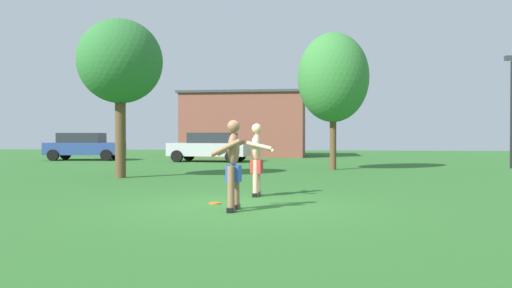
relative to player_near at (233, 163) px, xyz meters
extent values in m
plane|color=#2D6628|center=(0.01, 0.56, -0.89)|extent=(80.00, 80.00, 0.00)
cube|color=black|center=(-0.01, -0.21, -0.84)|extent=(0.13, 0.27, 0.09)
cylinder|color=#936647|center=(-0.01, -0.21, -0.47)|extent=(0.13, 0.13, 0.84)
cube|color=black|center=(0.02, 0.20, -0.84)|extent=(0.13, 0.27, 0.09)
cylinder|color=#936647|center=(0.02, 0.20, -0.47)|extent=(0.13, 0.13, 0.84)
cube|color=blue|center=(0.01, 0.00, -0.20)|extent=(0.26, 0.34, 0.30)
ellipsoid|color=#936647|center=(0.01, 0.00, 0.26)|extent=(0.24, 0.32, 0.61)
cylinder|color=#936647|center=(-0.11, -0.20, 0.29)|extent=(0.56, 0.13, 0.34)
cylinder|color=#936647|center=(-0.08, 0.22, 0.29)|extent=(0.57, 0.12, 0.33)
sphere|color=#936647|center=(0.01, 0.00, 0.69)|extent=(0.23, 0.23, 0.23)
cube|color=black|center=(0.17, 2.45, -0.84)|extent=(0.13, 0.27, 0.09)
cylinder|color=#E0AD89|center=(0.17, 2.45, -0.47)|extent=(0.13, 0.13, 0.84)
cube|color=black|center=(0.15, 2.18, -0.84)|extent=(0.13, 0.27, 0.09)
cylinder|color=#E0AD89|center=(0.15, 2.18, -0.47)|extent=(0.13, 0.13, 0.84)
cube|color=red|center=(0.16, 2.31, -0.20)|extent=(0.26, 0.38, 0.30)
ellipsoid|color=#E0AD89|center=(0.16, 2.31, 0.26)|extent=(0.24, 0.36, 0.61)
cylinder|color=#E0AD89|center=(0.28, 2.54, 0.29)|extent=(0.56, 0.16, 0.35)
cylinder|color=#E0AD89|center=(0.24, 2.07, 0.29)|extent=(0.59, 0.16, 0.21)
sphere|color=#E0AD89|center=(0.16, 2.31, 0.68)|extent=(0.23, 0.23, 0.23)
cylinder|color=orange|center=(-0.53, 0.89, -0.88)|extent=(0.25, 0.25, 0.03)
cube|color=silver|center=(-4.32, 17.61, -0.22)|extent=(4.47, 2.24, 0.70)
cube|color=#282D33|center=(-4.12, 17.58, 0.41)|extent=(2.56, 1.83, 0.56)
cylinder|color=black|center=(-5.91, 16.87, -0.57)|extent=(0.66, 0.29, 0.64)
cylinder|color=black|center=(-5.72, 18.66, -0.57)|extent=(0.66, 0.29, 0.64)
cylinder|color=black|center=(-2.92, 16.55, -0.57)|extent=(0.66, 0.29, 0.64)
cylinder|color=black|center=(-2.73, 18.34, -0.57)|extent=(0.66, 0.29, 0.64)
cube|color=#2D478C|center=(-11.86, 18.50, -0.22)|extent=(4.47, 2.27, 0.70)
cube|color=#282D33|center=(-12.06, 18.48, 0.41)|extent=(2.57, 1.84, 0.56)
cylinder|color=black|center=(-10.46, 19.57, -0.57)|extent=(0.66, 0.29, 0.64)
cylinder|color=black|center=(-10.26, 17.78, -0.57)|extent=(0.66, 0.29, 0.64)
cylinder|color=black|center=(-13.45, 19.23, -0.57)|extent=(0.66, 0.29, 0.64)
cylinder|color=black|center=(-13.25, 17.44, -0.57)|extent=(0.66, 0.29, 0.64)
cylinder|color=black|center=(9.86, 13.61, 1.41)|extent=(0.12, 0.12, 4.61)
cube|color=#333338|center=(9.86, 13.61, 3.87)|extent=(0.60, 0.24, 0.20)
cube|color=brown|center=(-3.45, 25.90, 1.22)|extent=(8.11, 6.38, 4.22)
cube|color=#3F3F44|center=(-3.45, 25.90, 3.41)|extent=(8.43, 6.64, 0.16)
cylinder|color=brown|center=(2.19, 11.87, 0.38)|extent=(0.27, 0.27, 2.53)
ellipsoid|color=#387F38|center=(2.19, 11.87, 2.94)|extent=(2.95, 2.95, 3.71)
cylinder|color=brown|center=(-4.99, 6.88, 0.57)|extent=(0.35, 0.35, 2.91)
ellipsoid|color=#2D7033|center=(-4.99, 6.88, 3.01)|extent=(2.81, 2.81, 2.81)
camera|label=1|loc=(1.57, -9.27, 0.51)|focal=35.33mm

